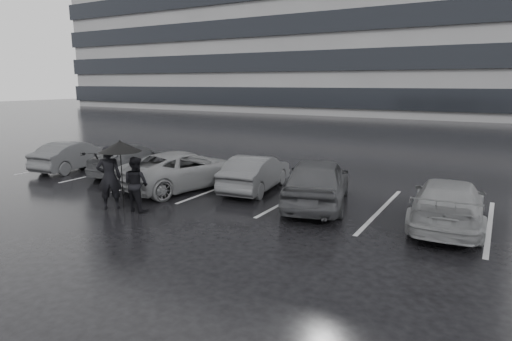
{
  "coord_description": "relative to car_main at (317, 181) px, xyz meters",
  "views": [
    {
      "loc": [
        6.22,
        -9.69,
        3.64
      ],
      "look_at": [
        0.06,
        1.0,
        1.1
      ],
      "focal_mm": 30.0,
      "sensor_mm": 36.0,
      "label": 1
    }
  ],
  "objects": [
    {
      "name": "stall_stripes",
      "position": [
        -2.38,
        0.45,
        -0.74
      ],
      "size": [
        19.72,
        5.0,
        0.0
      ],
      "color": "#9D9D9F",
      "rests_on": "ground"
    },
    {
      "name": "car_west_b",
      "position": [
        -4.87,
        -0.27,
        -0.09
      ],
      "size": [
        3.15,
        5.04,
        1.3
      ],
      "primitive_type": "imported",
      "rotation": [
        0.0,
        0.0,
        2.92
      ],
      "color": "#515154",
      "rests_on": "ground"
    },
    {
      "name": "pedestrian_right",
      "position": [
        -4.3,
        -3.13,
        0.05
      ],
      "size": [
        0.79,
        0.63,
        1.59
      ],
      "primitive_type": "imported",
      "rotation": [
        0.0,
        0.0,
        3.1
      ],
      "color": "black",
      "rests_on": "ground"
    },
    {
      "name": "car_west_a",
      "position": [
        -2.52,
        0.66,
        -0.13
      ],
      "size": [
        1.79,
        3.84,
        1.22
      ],
      "primitive_type": "imported",
      "rotation": [
        0.0,
        0.0,
        3.28
      ],
      "color": "#28282A",
      "rests_on": "ground"
    },
    {
      "name": "office_building",
      "position": [
        -23.58,
        45.95,
        13.6
      ],
      "size": [
        61.0,
        26.0,
        29.0
      ],
      "color": "gray",
      "rests_on": "ground"
    },
    {
      "name": "pedestrian_left",
      "position": [
        -5.13,
        -3.36,
        0.2
      ],
      "size": [
        0.8,
        0.79,
        1.87
      ],
      "primitive_type": "imported",
      "rotation": [
        0.0,
        0.0,
        3.89
      ],
      "color": "black",
      "rests_on": "ground"
    },
    {
      "name": "car_west_c",
      "position": [
        -8.25,
        0.48,
        -0.13
      ],
      "size": [
        2.55,
        4.44,
        1.21
      ],
      "primitive_type": "imported",
      "rotation": [
        0.0,
        0.0,
        3.36
      ],
      "color": "black",
      "rests_on": "ground"
    },
    {
      "name": "car_east",
      "position": [
        3.63,
        -0.12,
        -0.12
      ],
      "size": [
        2.0,
        4.35,
        1.23
      ],
      "primitive_type": "imported",
      "rotation": [
        0.0,
        0.0,
        3.21
      ],
      "color": "#515154",
      "rests_on": "ground"
    },
    {
      "name": "car_main",
      "position": [
        0.0,
        0.0,
        0.0
      ],
      "size": [
        2.82,
        4.64,
        1.48
      ],
      "primitive_type": "imported",
      "rotation": [
        0.0,
        0.0,
        3.41
      ],
      "color": "black",
      "rests_on": "ground"
    },
    {
      "name": "umbrella",
      "position": [
        -4.78,
        -3.2,
        1.11
      ],
      "size": [
        1.2,
        1.2,
        2.03
      ],
      "color": "black",
      "rests_on": "ground"
    },
    {
      "name": "car_west_d",
      "position": [
        -10.99,
        -0.1,
        -0.13
      ],
      "size": [
        1.78,
        3.85,
        1.22
      ],
      "primitive_type": "imported",
      "rotation": [
        0.0,
        0.0,
        3.28
      ],
      "color": "#28282A",
      "rests_on": "ground"
    },
    {
      "name": "ground",
      "position": [
        -1.58,
        -2.05,
        -0.74
      ],
      "size": [
        160.0,
        160.0,
        0.0
      ],
      "primitive_type": "plane",
      "color": "black",
      "rests_on": "ground"
    }
  ]
}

